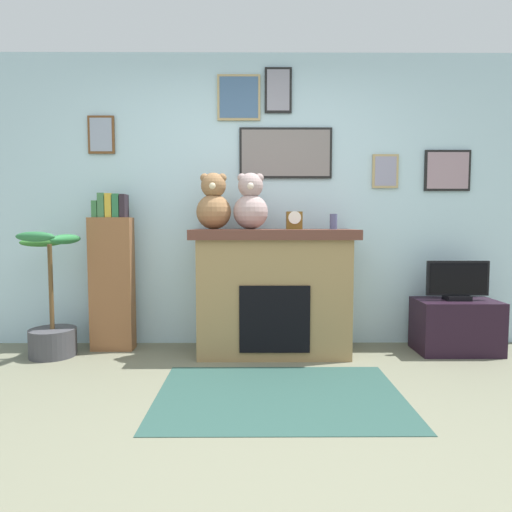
{
  "coord_description": "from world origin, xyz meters",
  "views": [
    {
      "loc": [
        0.02,
        -2.06,
        1.11
      ],
      "look_at": [
        0.04,
        1.65,
        0.83
      ],
      "focal_mm": 31.02,
      "sensor_mm": 36.0,
      "label": 1
    }
  ],
  "objects_px": {
    "mantel_clock": "(294,220)",
    "teddy_bear_grey": "(214,204)",
    "tv_stand": "(456,326)",
    "potted_plant": "(52,320)",
    "candle_jar": "(333,222)",
    "bookshelf": "(112,277)",
    "teddy_bear_brown": "(251,204)",
    "fireplace": "(273,290)",
    "television": "(458,282)"
  },
  "relations": [
    {
      "from": "mantel_clock",
      "to": "teddy_bear_grey",
      "type": "bearing_deg",
      "value": 179.9
    },
    {
      "from": "mantel_clock",
      "to": "teddy_bear_grey",
      "type": "height_order",
      "value": "teddy_bear_grey"
    },
    {
      "from": "tv_stand",
      "to": "mantel_clock",
      "type": "xyz_separation_m",
      "value": [
        -1.39,
        -0.01,
        0.9
      ]
    },
    {
      "from": "potted_plant",
      "to": "tv_stand",
      "type": "bearing_deg",
      "value": 1.58
    },
    {
      "from": "potted_plant",
      "to": "candle_jar",
      "type": "bearing_deg",
      "value": 2.16
    },
    {
      "from": "bookshelf",
      "to": "potted_plant",
      "type": "xyz_separation_m",
      "value": [
        -0.44,
        -0.19,
        -0.33
      ]
    },
    {
      "from": "bookshelf",
      "to": "teddy_bear_grey",
      "type": "distance_m",
      "value": 1.1
    },
    {
      "from": "teddy_bear_brown",
      "to": "tv_stand",
      "type": "bearing_deg",
      "value": 0.21
    },
    {
      "from": "teddy_bear_grey",
      "to": "teddy_bear_brown",
      "type": "height_order",
      "value": "same"
    },
    {
      "from": "bookshelf",
      "to": "teddy_bear_brown",
      "type": "bearing_deg",
      "value": -5.06
    },
    {
      "from": "candle_jar",
      "to": "potted_plant",
      "type": "bearing_deg",
      "value": -177.84
    },
    {
      "from": "teddy_bear_brown",
      "to": "fireplace",
      "type": "bearing_deg",
      "value": 5.49
    },
    {
      "from": "potted_plant",
      "to": "candle_jar",
      "type": "distance_m",
      "value": 2.48
    },
    {
      "from": "mantel_clock",
      "to": "teddy_bear_brown",
      "type": "bearing_deg",
      "value": 179.82
    },
    {
      "from": "potted_plant",
      "to": "fireplace",
      "type": "bearing_deg",
      "value": 3.3
    },
    {
      "from": "bookshelf",
      "to": "candle_jar",
      "type": "height_order",
      "value": "bookshelf"
    },
    {
      "from": "mantel_clock",
      "to": "teddy_bear_brown",
      "type": "distance_m",
      "value": 0.39
    },
    {
      "from": "bookshelf",
      "to": "potted_plant",
      "type": "relative_size",
      "value": 1.31
    },
    {
      "from": "tv_stand",
      "to": "teddy_bear_brown",
      "type": "distance_m",
      "value": 2.04
    },
    {
      "from": "potted_plant",
      "to": "candle_jar",
      "type": "height_order",
      "value": "candle_jar"
    },
    {
      "from": "bookshelf",
      "to": "teddy_bear_grey",
      "type": "xyz_separation_m",
      "value": [
        0.89,
        -0.11,
        0.63
      ]
    },
    {
      "from": "potted_plant",
      "to": "tv_stand",
      "type": "xyz_separation_m",
      "value": [
        3.4,
        0.09,
        -0.08
      ]
    },
    {
      "from": "fireplace",
      "to": "television",
      "type": "relative_size",
      "value": 2.59
    },
    {
      "from": "television",
      "to": "teddy_bear_grey",
      "type": "relative_size",
      "value": 1.12
    },
    {
      "from": "potted_plant",
      "to": "teddy_bear_brown",
      "type": "bearing_deg",
      "value": 3.04
    },
    {
      "from": "teddy_bear_grey",
      "to": "tv_stand",
      "type": "bearing_deg",
      "value": 0.18
    },
    {
      "from": "television",
      "to": "teddy_bear_brown",
      "type": "relative_size",
      "value": 1.12
    },
    {
      "from": "tv_stand",
      "to": "candle_jar",
      "type": "xyz_separation_m",
      "value": [
        -1.06,
        -0.01,
        0.89
      ]
    },
    {
      "from": "fireplace",
      "to": "potted_plant",
      "type": "height_order",
      "value": "fireplace"
    },
    {
      "from": "tv_stand",
      "to": "television",
      "type": "distance_m",
      "value": 0.38
    },
    {
      "from": "mantel_clock",
      "to": "teddy_bear_brown",
      "type": "xyz_separation_m",
      "value": [
        -0.36,
        0.0,
        0.14
      ]
    },
    {
      "from": "fireplace",
      "to": "mantel_clock",
      "type": "relative_size",
      "value": 9.07
    },
    {
      "from": "candle_jar",
      "to": "teddy_bear_brown",
      "type": "relative_size",
      "value": 0.27
    },
    {
      "from": "tv_stand",
      "to": "mantel_clock",
      "type": "bearing_deg",
      "value": -179.69
    },
    {
      "from": "bookshelf",
      "to": "mantel_clock",
      "type": "bearing_deg",
      "value": -3.93
    },
    {
      "from": "fireplace",
      "to": "bookshelf",
      "type": "height_order",
      "value": "bookshelf"
    },
    {
      "from": "bookshelf",
      "to": "television",
      "type": "xyz_separation_m",
      "value": [
        2.95,
        -0.1,
        -0.03
      ]
    },
    {
      "from": "potted_plant",
      "to": "candle_jar",
      "type": "relative_size",
      "value": 8.08
    },
    {
      "from": "fireplace",
      "to": "tv_stand",
      "type": "height_order",
      "value": "fireplace"
    },
    {
      "from": "fireplace",
      "to": "teddy_bear_grey",
      "type": "distance_m",
      "value": 0.88
    },
    {
      "from": "candle_jar",
      "to": "tv_stand",
      "type": "bearing_deg",
      "value": 0.32
    },
    {
      "from": "teddy_bear_grey",
      "to": "teddy_bear_brown",
      "type": "distance_m",
      "value": 0.31
    },
    {
      "from": "tv_stand",
      "to": "potted_plant",
      "type": "bearing_deg",
      "value": -178.42
    },
    {
      "from": "potted_plant",
      "to": "teddy_bear_brown",
      "type": "xyz_separation_m",
      "value": [
        1.65,
        0.09,
        0.96
      ]
    },
    {
      "from": "teddy_bear_brown",
      "to": "potted_plant",
      "type": "bearing_deg",
      "value": -176.96
    },
    {
      "from": "mantel_clock",
      "to": "fireplace",
      "type": "bearing_deg",
      "value": 173.59
    },
    {
      "from": "fireplace",
      "to": "tv_stand",
      "type": "distance_m",
      "value": 1.59
    },
    {
      "from": "bookshelf",
      "to": "teddy_bear_grey",
      "type": "relative_size",
      "value": 2.9
    },
    {
      "from": "potted_plant",
      "to": "mantel_clock",
      "type": "xyz_separation_m",
      "value": [
        2.01,
        0.09,
        0.82
      ]
    },
    {
      "from": "television",
      "to": "mantel_clock",
      "type": "height_order",
      "value": "mantel_clock"
    }
  ]
}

